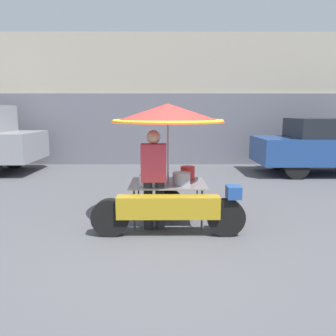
% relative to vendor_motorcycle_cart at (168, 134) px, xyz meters
% --- Properties ---
extents(ground_plane, '(36.00, 36.00, 0.00)m').
position_rel_vendor_motorcycle_cart_xyz_m(ground_plane, '(-0.11, -0.86, -1.46)').
color(ground_plane, '#56565B').
extents(shopfront_building, '(28.00, 2.06, 4.37)m').
position_rel_vendor_motorcycle_cart_xyz_m(shopfront_building, '(-0.11, 7.14, 0.71)').
color(shopfront_building, '#B2A893').
rests_on(shopfront_building, ground).
extents(vendor_motorcycle_cart, '(2.24, 1.78, 1.92)m').
position_rel_vendor_motorcycle_cart_xyz_m(vendor_motorcycle_cart, '(0.00, 0.00, 0.00)').
color(vendor_motorcycle_cart, black).
rests_on(vendor_motorcycle_cart, ground).
extents(vendor_person, '(0.38, 0.22, 1.53)m').
position_rel_vendor_motorcycle_cart_xyz_m(vendor_person, '(-0.22, -0.23, -0.61)').
color(vendor_person, '#2D2D33').
rests_on(vendor_person, ground).
extents(parked_car, '(4.64, 1.77, 1.61)m').
position_rel_vendor_motorcycle_cart_xyz_m(parked_car, '(4.86, 4.31, -0.63)').
color(parked_car, black).
rests_on(parked_car, ground).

